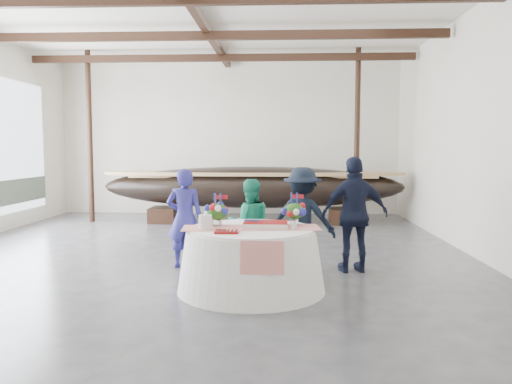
{
  "coord_description": "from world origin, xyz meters",
  "views": [
    {
      "loc": [
        1.5,
        -8.89,
        1.95
      ],
      "look_at": [
        1.12,
        -0.75,
        1.24
      ],
      "focal_mm": 35.0,
      "sensor_mm": 36.0,
      "label": 1
    }
  ],
  "objects": [
    {
      "name": "floor",
      "position": [
        0.0,
        0.0,
        0.0
      ],
      "size": [
        10.0,
        12.0,
        0.01
      ],
      "primitive_type": "cube",
      "color": "#3D3D42",
      "rests_on": "ground"
    },
    {
      "name": "wall_back",
      "position": [
        0.0,
        6.0,
        2.25
      ],
      "size": [
        10.0,
        0.02,
        4.5
      ],
      "primitive_type": "cube",
      "color": "silver",
      "rests_on": "ground"
    },
    {
      "name": "wall_front",
      "position": [
        0.0,
        -6.0,
        2.25
      ],
      "size": [
        10.0,
        0.02,
        4.5
      ],
      "primitive_type": "cube",
      "color": "silver",
      "rests_on": "ground"
    },
    {
      "name": "wall_right",
      "position": [
        5.0,
        0.0,
        2.25
      ],
      "size": [
        0.02,
        12.0,
        4.5
      ],
      "primitive_type": "cube",
      "color": "silver",
      "rests_on": "ground"
    },
    {
      "name": "ceiling",
      "position": [
        0.0,
        0.0,
        4.5
      ],
      "size": [
        10.0,
        12.0,
        0.01
      ],
      "primitive_type": "cube",
      "color": "white",
      "rests_on": "wall_back"
    },
    {
      "name": "pavilion_structure",
      "position": [
        0.0,
        0.73,
        4.0
      ],
      "size": [
        9.8,
        11.76,
        4.5
      ],
      "color": "black",
      "rests_on": "ground"
    },
    {
      "name": "longboat_display",
      "position": [
        0.82,
        4.12,
        0.94
      ],
      "size": [
        7.89,
        1.58,
        1.48
      ],
      "color": "black",
      "rests_on": "ground"
    },
    {
      "name": "banquet_table",
      "position": [
        1.12,
        -2.15,
        0.43
      ],
      "size": [
        2.03,
        2.03,
        0.87
      ],
      "color": "white",
      "rests_on": "ground"
    },
    {
      "name": "tabletop_items",
      "position": [
        1.12,
        -2.01,
        1.01
      ],
      "size": [
        1.92,
        0.97,
        0.4
      ],
      "color": "red",
      "rests_on": "banquet_table"
    },
    {
      "name": "guest_woman_blue",
      "position": [
        -0.04,
        -0.88,
        0.82
      ],
      "size": [
        0.6,
        0.4,
        1.63
      ],
      "primitive_type": "imported",
      "rotation": [
        0.0,
        0.0,
        3.16
      ],
      "color": "navy",
      "rests_on": "ground"
    },
    {
      "name": "guest_woman_teal",
      "position": [
        1.02,
        -0.92,
        0.73
      ],
      "size": [
        0.79,
        0.66,
        1.46
      ],
      "primitive_type": "imported",
      "rotation": [
        0.0,
        0.0,
        3.31
      ],
      "color": "#1C916C",
      "rests_on": "ground"
    },
    {
      "name": "guest_man_left",
      "position": [
        1.88,
        -0.9,
        0.83
      ],
      "size": [
        1.18,
        0.83,
        1.65
      ],
      "primitive_type": "imported",
      "rotation": [
        0.0,
        0.0,
        2.92
      ],
      "color": "black",
      "rests_on": "ground"
    },
    {
      "name": "guest_man_right",
      "position": [
        2.69,
        -1.04,
        0.91
      ],
      "size": [
        1.13,
        0.62,
        1.83
      ],
      "primitive_type": "imported",
      "rotation": [
        0.0,
        0.0,
        3.31
      ],
      "color": "black",
      "rests_on": "ground"
    }
  ]
}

